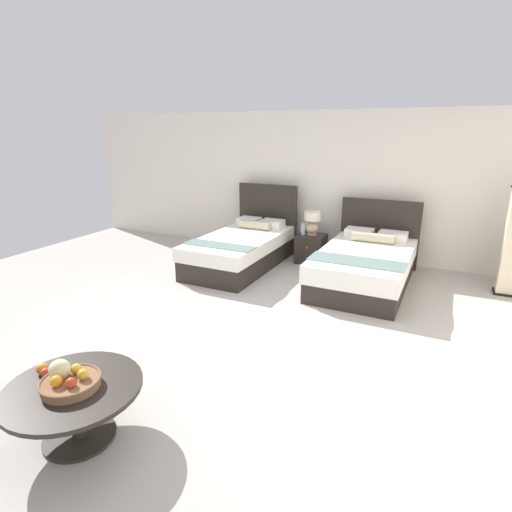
# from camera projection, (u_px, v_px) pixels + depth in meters

# --- Properties ---
(ground_plane) EXTENTS (10.11, 10.20, 0.02)m
(ground_plane) POSITION_uv_depth(u_px,v_px,m) (241.00, 328.00, 4.72)
(ground_plane) COLOR #B4ACA2
(wall_back) EXTENTS (10.11, 0.12, 2.53)m
(wall_back) POSITION_uv_depth(u_px,v_px,m) (325.00, 185.00, 7.20)
(wall_back) COLOR silver
(wall_back) RESTS_ON ground
(bed_near_window) EXTENTS (1.16, 2.21, 1.25)m
(bed_near_window) POSITION_uv_depth(u_px,v_px,m) (242.00, 248.00, 6.80)
(bed_near_window) COLOR #2A241E
(bed_near_window) RESTS_ON ground
(bed_near_corner) EXTENTS (1.29, 2.15, 1.12)m
(bed_near_corner) POSITION_uv_depth(u_px,v_px,m) (365.00, 265.00, 5.97)
(bed_near_corner) COLOR #2A241E
(bed_near_corner) RESTS_ON ground
(nightstand) EXTENTS (0.47, 0.45, 0.49)m
(nightstand) POSITION_uv_depth(u_px,v_px,m) (311.00, 248.00, 6.99)
(nightstand) COLOR #2A241E
(nightstand) RESTS_ON ground
(table_lamp) EXTENTS (0.28, 0.28, 0.40)m
(table_lamp) POSITION_uv_depth(u_px,v_px,m) (312.00, 221.00, 6.87)
(table_lamp) COLOR #D4A88D
(table_lamp) RESTS_ON nightstand
(vase) EXTENTS (0.08, 0.08, 0.19)m
(vase) POSITION_uv_depth(u_px,v_px,m) (303.00, 229.00, 6.91)
(vase) COLOR #A8B8C6
(vase) RESTS_ON nightstand
(coffee_table) EXTENTS (0.97, 0.97, 0.44)m
(coffee_table) POSITION_uv_depth(u_px,v_px,m) (74.00, 398.00, 2.92)
(coffee_table) COLOR #2A241E
(coffee_table) RESTS_ON ground
(fruit_bowl) EXTENTS (0.42, 0.42, 0.20)m
(fruit_bowl) POSITION_uv_depth(u_px,v_px,m) (69.00, 380.00, 2.86)
(fruit_bowl) COLOR #8A6042
(fruit_bowl) RESTS_ON coffee_table
(loose_apple) EXTENTS (0.07, 0.07, 0.07)m
(loose_apple) POSITION_uv_depth(u_px,v_px,m) (45.00, 373.00, 2.99)
(loose_apple) COLOR red
(loose_apple) RESTS_ON coffee_table
(loose_orange) EXTENTS (0.08, 0.08, 0.08)m
(loose_orange) POSITION_uv_depth(u_px,v_px,m) (42.00, 369.00, 3.03)
(loose_orange) COLOR orange
(loose_orange) RESTS_ON coffee_table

